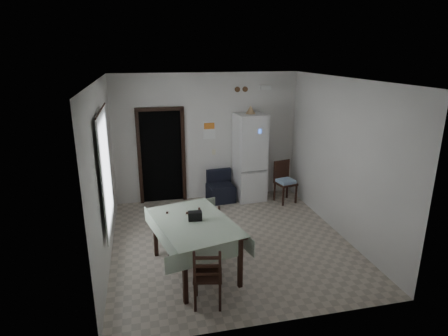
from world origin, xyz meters
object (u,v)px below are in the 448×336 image
at_px(corner_chair, 286,182).
at_px(dining_chair_far_left, 180,232).
at_px(dining_chair_far_right, 208,227).
at_px(dining_chair_near_head, 208,275).
at_px(dining_table, 195,246).
at_px(fridge, 250,158).
at_px(navy_seat, 221,186).

bearing_deg(corner_chair, dining_chair_far_left, -158.22).
relative_size(dining_chair_far_left, dining_chair_far_right, 0.98).
xyz_separation_m(corner_chair, dining_chair_near_head, (-2.40, -3.22, -0.03)).
distance_m(dining_table, dining_chair_near_head, 0.86).
bearing_deg(dining_chair_far_right, corner_chair, -138.66).
bearing_deg(corner_chair, fridge, 139.22).
relative_size(navy_seat, dining_table, 0.44).
bearing_deg(dining_chair_far_right, dining_chair_near_head, 80.54).
distance_m(corner_chair, dining_chair_far_left, 3.22).
bearing_deg(fridge, navy_seat, 174.72).
bearing_deg(dining_chair_near_head, corner_chair, -114.96).
xyz_separation_m(corner_chair, dining_chair_far_left, (-2.63, -1.86, -0.04)).
distance_m(dining_chair_far_left, dining_chair_far_right, 0.49).
height_order(navy_seat, dining_chair_far_right, dining_chair_far_right).
relative_size(fridge, corner_chair, 2.12).
relative_size(corner_chair, dining_chair_far_right, 1.06).
bearing_deg(dining_table, corner_chair, 30.37).
distance_m(corner_chair, dining_chair_far_right, 2.80).
distance_m(navy_seat, dining_table, 2.93).
bearing_deg(corner_chair, dining_chair_near_head, -140.24).
xyz_separation_m(dining_chair_far_left, dining_chair_far_right, (0.49, 0.05, 0.01)).
bearing_deg(dining_table, fridge, 44.67).
relative_size(dining_chair_far_right, dining_chair_near_head, 1.00).
relative_size(corner_chair, dining_chair_far_left, 1.08).
bearing_deg(fridge, dining_table, -127.06).
height_order(dining_table, dining_chair_near_head, dining_chair_near_head).
height_order(navy_seat, dining_chair_far_left, dining_chair_far_left).
xyz_separation_m(fridge, navy_seat, (-0.69, 0.00, -0.65)).
distance_m(navy_seat, corner_chair, 1.49).
bearing_deg(dining_chair_far_right, dining_chair_far_left, 6.92).
bearing_deg(dining_chair_far_left, corner_chair, -128.66).
xyz_separation_m(fridge, dining_chair_near_head, (-1.65, -3.60, -0.56)).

